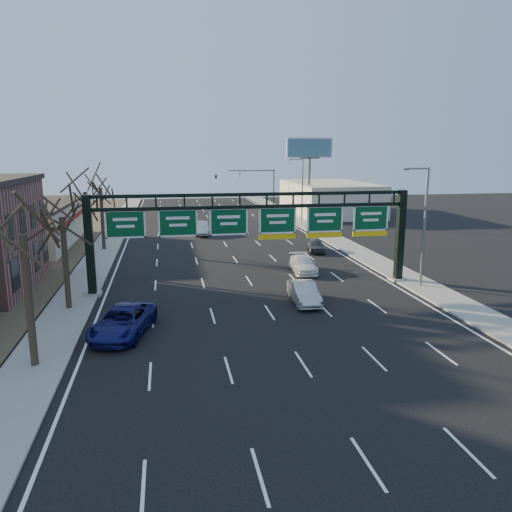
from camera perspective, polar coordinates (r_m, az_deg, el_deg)
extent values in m
plane|color=black|center=(30.41, 2.34, -7.64)|extent=(160.00, 160.00, 0.00)
cube|color=gray|center=(49.42, -17.59, -0.40)|extent=(3.00, 120.00, 0.12)
cube|color=gray|center=(52.59, 11.24, 0.67)|extent=(3.00, 120.00, 0.12)
cube|color=white|center=(49.41, -2.72, 0.09)|extent=(21.60, 120.00, 0.01)
cube|color=black|center=(36.92, -18.49, 1.07)|extent=(0.55, 0.55, 7.20)
cube|color=gray|center=(37.71, -18.14, -4.16)|extent=(1.20, 1.20, 0.20)
cube|color=black|center=(40.73, 16.14, 2.20)|extent=(0.55, 0.55, 7.20)
cube|color=gray|center=(41.45, 15.86, -2.57)|extent=(1.20, 1.20, 0.20)
cube|color=black|center=(36.61, -0.31, 7.06)|extent=(23.40, 0.25, 0.25)
cube|color=black|center=(36.70, -0.31, 5.66)|extent=(23.40, 0.25, 0.25)
cube|color=#044423|center=(36.40, -14.70, 3.54)|extent=(2.80, 0.10, 2.00)
cube|color=#044423|center=(36.30, -8.91, 3.77)|extent=(2.80, 0.10, 2.00)
cube|color=#044423|center=(36.56, -3.14, 3.96)|extent=(2.80, 0.10, 2.00)
cube|color=#044423|center=(37.19, 2.47, 4.10)|extent=(2.80, 0.10, 2.00)
cube|color=yellow|center=(37.38, 2.46, 2.25)|extent=(2.80, 0.10, 0.40)
cube|color=#044423|center=(38.16, 7.87, 4.20)|extent=(2.80, 0.10, 2.00)
cube|color=yellow|center=(38.35, 7.82, 2.40)|extent=(2.80, 0.10, 0.40)
cube|color=#044423|center=(39.45, 12.96, 4.27)|extent=(2.80, 0.10, 2.00)
cube|color=yellow|center=(39.63, 12.88, 2.52)|extent=(2.80, 0.10, 0.40)
cube|color=#BFB79E|center=(59.46, -25.01, 3.16)|extent=(10.00, 18.00, 4.40)
cube|color=#332B26|center=(59.18, -25.22, 5.40)|extent=(10.40, 18.40, 0.30)
cube|color=maroon|center=(58.26, -20.22, 4.18)|extent=(1.20, 18.00, 0.40)
cube|color=#BFB79E|center=(82.61, 8.39, 6.56)|extent=(12.00, 20.00, 5.00)
cylinder|color=black|center=(25.73, -24.54, -4.61)|extent=(0.36, 0.36, 6.46)
cylinder|color=black|center=(34.29, -20.94, -0.67)|extent=(0.36, 0.36, 6.08)
cylinder|color=black|center=(43.92, -18.67, 2.65)|extent=(0.36, 0.36, 6.84)
cylinder|color=black|center=(53.76, -17.17, 4.16)|extent=(0.36, 0.36, 6.46)
cylinder|color=slate|center=(39.24, 18.69, 3.19)|extent=(0.20, 0.20, 9.00)
cylinder|color=slate|center=(38.43, 17.94, 9.67)|extent=(1.80, 0.12, 0.12)
cube|color=slate|center=(38.02, 16.72, 9.64)|extent=(0.50, 0.22, 0.15)
cylinder|color=slate|center=(70.73, 5.30, 7.46)|extent=(0.20, 0.20, 9.00)
cylinder|color=slate|center=(70.28, 4.66, 11.03)|extent=(1.80, 0.12, 0.12)
cube|color=slate|center=(70.06, 3.93, 11.00)|extent=(0.50, 0.22, 0.15)
cylinder|color=slate|center=(76.19, 6.05, 7.68)|extent=(0.50, 0.50, 9.00)
cube|color=slate|center=(75.98, 6.12, 11.06)|extent=(3.00, 0.30, 0.20)
cube|color=white|center=(75.97, 6.15, 12.20)|extent=(7.00, 0.30, 3.00)
cube|color=#416C82|center=(75.78, 6.19, 12.19)|extent=(6.60, 0.05, 2.60)
cylinder|color=black|center=(85.14, 2.05, 7.52)|extent=(0.18, 0.18, 7.00)
cylinder|color=black|center=(84.22, -0.50, 9.73)|extent=(7.60, 0.14, 0.14)
imported|color=black|center=(83.94, -1.86, 9.17)|extent=(0.20, 0.20, 1.00)
imported|color=black|center=(83.44, -4.61, 9.12)|extent=(0.54, 0.54, 1.62)
imported|color=navy|center=(29.25, -14.98, -7.22)|extent=(4.00, 6.19, 1.59)
imported|color=#A3A4A8|center=(34.11, 5.49, -4.20)|extent=(1.72, 4.48, 1.46)
imported|color=white|center=(42.64, 5.39, -0.97)|extent=(2.17, 4.72, 1.34)
imported|color=#3C3E41|center=(51.27, 6.85, 1.21)|extent=(2.32, 4.15, 1.33)
imported|color=#B7B7BC|center=(61.59, -6.29, 3.17)|extent=(1.77, 4.85, 1.59)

